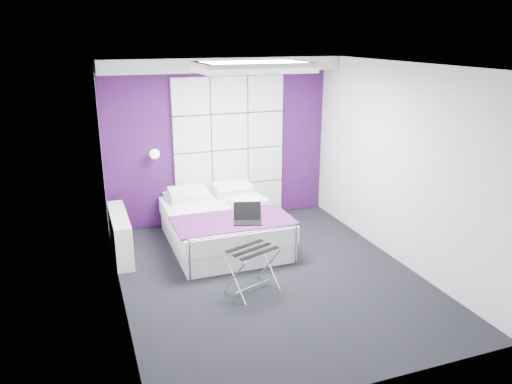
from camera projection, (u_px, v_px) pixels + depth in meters
The scene contains 15 objects.
floor at pixel (269, 276), 6.31m from camera, with size 4.40×4.40×0.00m, color black.
ceiling at pixel (271, 65), 5.52m from camera, with size 4.40×4.40×0.00m, color white.
wall_back at pixel (219, 141), 7.89m from camera, with size 3.60×3.60×0.00m, color white.
wall_left at pixel (114, 193), 5.33m from camera, with size 4.40×4.40×0.00m, color white.
wall_right at pixel (398, 164), 6.50m from camera, with size 4.40×4.40×0.00m, color white.
accent_wall at pixel (219, 141), 7.88m from camera, with size 3.58×0.02×2.58m, color #3C114B.
soffit at pixel (222, 64), 7.30m from camera, with size 3.58×0.50×0.20m, color white.
headboard at pixel (229, 149), 7.92m from camera, with size 1.80×0.08×2.30m, color silver, non-canonical shape.
skylight at pixel (253, 66), 6.07m from camera, with size 1.36×0.86×0.12m, color white, non-canonical shape.
wall_lamp at pixel (154, 153), 7.44m from camera, with size 0.15×0.15×0.15m, color white.
radiator at pixel (120, 235), 6.83m from camera, with size 0.22×1.20×0.60m, color white.
bed at pixel (223, 225), 7.20m from camera, with size 1.59×1.91×0.68m.
nightstand at pixel (178, 195), 7.72m from camera, with size 0.45×0.35×0.05m, color white.
luggage_rack at pixel (252, 270), 5.87m from camera, with size 0.55×0.41×0.54m.
laptop at pixel (246, 217), 6.62m from camera, with size 0.36×0.26×0.26m.
Camera 1 is at (-2.11, -5.29, 2.93)m, focal length 35.00 mm.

